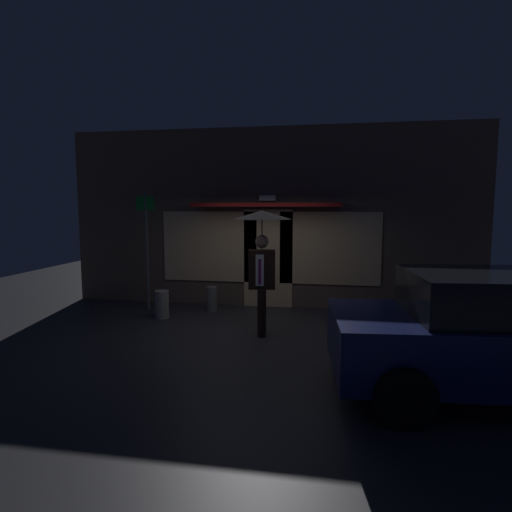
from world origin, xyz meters
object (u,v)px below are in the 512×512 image
(sidewalk_bollard_2, at_px, (162,304))
(parked_car, at_px, (508,334))
(person_with_umbrella, at_px, (262,244))
(sidewalk_bollard, at_px, (212,299))
(street_sign_post, at_px, (147,244))

(sidewalk_bollard_2, bearing_deg, parked_car, -26.36)
(parked_car, bearing_deg, person_with_umbrella, 144.78)
(person_with_umbrella, xyz_separation_m, sidewalk_bollard, (-1.35, 1.56, -1.34))
(street_sign_post, bearing_deg, parked_car, -28.95)
(parked_car, xyz_separation_m, sidewalk_bollard_2, (-5.44, 2.70, -0.48))
(sidewalk_bollard, bearing_deg, street_sign_post, -174.96)
(parked_car, bearing_deg, sidewalk_bollard_2, 148.63)
(person_with_umbrella, relative_size, sidewalk_bollard, 4.11)
(street_sign_post, distance_m, sidewalk_bollard_2, 1.46)
(person_with_umbrella, bearing_deg, street_sign_post, 144.90)
(person_with_umbrella, bearing_deg, sidewalk_bollard, 123.19)
(person_with_umbrella, xyz_separation_m, street_sign_post, (-2.77, 1.44, -0.15))
(parked_car, relative_size, street_sign_post, 1.63)
(sidewalk_bollard_2, bearing_deg, person_with_umbrella, -20.15)
(street_sign_post, relative_size, sidewalk_bollard_2, 4.59)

